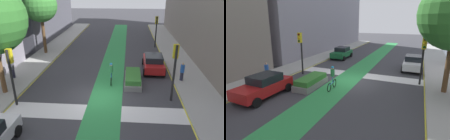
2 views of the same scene
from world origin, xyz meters
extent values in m
plane|color=#38383D|center=(0.00, 0.00, 0.00)|extent=(120.00, 120.00, 0.00)
cube|color=#2D8C47|center=(0.53, 0.00, 0.00)|extent=(2.40, 60.00, 0.01)
cube|color=silver|center=(0.00, -2.00, 0.00)|extent=(12.00, 1.80, 0.01)
cube|color=#9E9E99|center=(-7.50, 0.00, 0.07)|extent=(3.00, 60.00, 0.15)
cube|color=yellow|center=(-6.00, 0.00, 0.01)|extent=(0.16, 60.00, 0.01)
cube|color=#9E9E99|center=(7.50, 0.00, 0.07)|extent=(3.00, 60.00, 0.15)
cube|color=yellow|center=(6.00, 0.00, 0.01)|extent=(0.16, 60.00, 0.01)
cylinder|color=black|center=(5.25, -0.05, 2.06)|extent=(0.16, 0.16, 4.12)
cube|color=gold|center=(5.25, 0.15, 3.65)|extent=(0.35, 0.28, 0.95)
sphere|color=#3F0A0A|center=(5.25, 0.29, 3.95)|extent=(0.20, 0.20, 0.20)
sphere|color=yellow|center=(5.25, 0.29, 3.65)|extent=(0.20, 0.20, 0.20)
sphere|color=#0C3814|center=(5.25, 0.29, 3.35)|extent=(0.20, 0.20, 0.20)
cylinder|color=black|center=(-5.59, -1.46, 1.99)|extent=(0.16, 0.16, 3.98)
cube|color=gold|center=(-5.59, -1.26, 3.51)|extent=(0.35, 0.28, 0.95)
sphere|color=#3F0A0A|center=(-5.59, -1.12, 3.81)|extent=(0.20, 0.20, 0.20)
sphere|color=yellow|center=(-5.59, -1.12, 3.51)|extent=(0.20, 0.20, 0.20)
sphere|color=#0C3814|center=(-5.59, -1.12, 3.21)|extent=(0.20, 0.20, 0.20)
cylinder|color=black|center=(5.59, 13.89, 2.00)|extent=(0.16, 0.16, 3.99)
cube|color=gold|center=(5.59, 14.09, 3.52)|extent=(0.35, 0.28, 0.95)
sphere|color=#3F0A0A|center=(5.59, 14.23, 3.82)|extent=(0.20, 0.20, 0.20)
sphere|color=yellow|center=(5.59, 14.23, 3.52)|extent=(0.20, 0.20, 0.20)
sphere|color=#0C3814|center=(5.59, 14.23, 3.22)|extent=(0.20, 0.20, 0.20)
cylinder|color=black|center=(-3.89, -4.63, 0.32)|extent=(0.22, 0.64, 0.64)
cube|color=#A51919|center=(4.52, 5.78, 0.67)|extent=(1.90, 4.24, 0.70)
cube|color=black|center=(4.51, 5.58, 1.29)|extent=(1.65, 2.04, 0.55)
cylinder|color=black|center=(3.65, 7.27, 0.32)|extent=(0.24, 0.65, 0.64)
cylinder|color=black|center=(5.45, 7.23, 0.32)|extent=(0.24, 0.65, 0.64)
cylinder|color=black|center=(3.58, 4.33, 0.32)|extent=(0.24, 0.65, 0.64)
cylinder|color=black|center=(5.38, 4.29, 0.32)|extent=(0.24, 0.65, 0.64)
torus|color=black|center=(0.68, 3.11, 0.34)|extent=(0.09, 0.68, 0.68)
torus|color=black|center=(0.73, 2.06, 0.34)|extent=(0.09, 0.68, 0.68)
cylinder|color=#2672BF|center=(0.70, 2.59, 0.52)|extent=(0.11, 0.95, 0.06)
cylinder|color=#2672BF|center=(0.71, 2.44, 0.79)|extent=(0.05, 0.05, 0.50)
cylinder|color=#338C4C|center=(0.71, 2.44, 1.31)|extent=(0.32, 0.32, 0.55)
sphere|color=beige|center=(0.71, 2.44, 1.70)|extent=(0.22, 0.22, 0.22)
sphere|color=#268CCC|center=(0.71, 2.44, 1.74)|extent=(0.23, 0.23, 0.23)
cylinder|color=#262638|center=(6.67, 3.25, 0.52)|extent=(0.28, 0.28, 0.73)
cylinder|color=#2659B2|center=(6.67, 3.25, 1.21)|extent=(0.34, 0.34, 0.65)
sphere|color=tan|center=(6.67, 3.25, 1.64)|extent=(0.21, 0.21, 0.21)
cylinder|color=#262638|center=(-7.92, 2.70, 0.55)|extent=(0.28, 0.28, 0.80)
cylinder|color=#3F3F47|center=(-7.92, 2.70, 1.31)|extent=(0.34, 0.34, 0.71)
sphere|color=tan|center=(-7.92, 2.70, 1.79)|extent=(0.23, 0.23, 0.23)
cylinder|color=brown|center=(-7.23, 0.02, 2.04)|extent=(0.36, 0.36, 3.79)
cylinder|color=brown|center=(-7.76, 10.04, 2.23)|extent=(0.36, 0.36, 4.17)
sphere|color=#387F33|center=(-7.76, 10.04, 5.61)|extent=(3.69, 3.69, 3.69)
cube|color=slate|center=(2.53, 2.70, 0.23)|extent=(1.37, 3.42, 0.45)
cube|color=#33722D|center=(2.53, 2.70, 0.65)|extent=(1.23, 3.07, 0.40)
camera|label=1|loc=(2.04, -13.83, 7.87)|focal=34.32mm
camera|label=2|loc=(-5.20, 14.70, 5.29)|focal=29.28mm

